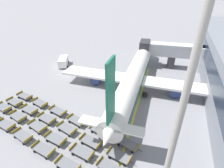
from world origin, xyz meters
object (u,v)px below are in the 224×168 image
at_px(baggage_dolly_row_mid_b_col_b, 29,110).
at_px(baggage_dolly_row_mid_b_col_f, 119,156).
at_px(service_van, 63,61).
at_px(baggage_dolly_row_mid_a_col_f, 110,168).
at_px(baggage_dolly_row_mid_b_col_e, 91,142).
at_px(baggage_dolly_row_far_col_f, 128,144).
at_px(baggage_dolly_row_far_col_b, 40,103).
at_px(baggage_dolly_row_mid_a_col_b, 18,117).
at_px(baggage_dolly_row_mid_a_col_a, 3,108).
at_px(baggage_dolly_row_far_col_c, 58,111).
at_px(baggage_dolly_row_near_col_c, 23,136).
at_px(baggage_dolly_row_near_col_e, 68,165).
at_px(airplane, 135,75).
at_px(baggage_dolly_row_mid_a_col_d, 56,139).
at_px(apron_light_mast, 197,47).
at_px(baggage_dolly_row_mid_a_col_c, 37,126).
at_px(baggage_dolly_row_mid_b_col_d, 67,129).
at_px(baggage_dolly_row_mid_b_col_c, 47,119).
at_px(baggage_dolly_row_mid_a_col_e, 82,152).
at_px(baggage_dolly_row_far_col_d, 77,121).
at_px(baggage_dolly_row_far_col_a, 25,96).
at_px(baggage_dolly_row_far_col_e, 100,130).
at_px(baggage_dolly_row_mid_b_col_a, 15,102).
at_px(baggage_dolly_row_near_col_b, 6,125).
at_px(baggage_dolly_row_near_col_d, 43,149).

relative_size(baggage_dolly_row_mid_b_col_b, baggage_dolly_row_mid_b_col_f, 1.00).
distance_m(service_van, baggage_dolly_row_mid_a_col_f, 32.54).
relative_size(baggage_dolly_row_mid_b_col_e, baggage_dolly_row_far_col_f, 1.00).
distance_m(baggage_dolly_row_mid_b_col_e, baggage_dolly_row_far_col_b, 13.28).
xyz_separation_m(baggage_dolly_row_mid_a_col_b, baggage_dolly_row_mid_b_col_e, (13.24, -0.61, 0.00)).
relative_size(baggage_dolly_row_mid_a_col_a, baggage_dolly_row_far_col_c, 1.00).
bearing_deg(service_van, baggage_dolly_row_near_col_c, -69.51).
bearing_deg(baggage_dolly_row_near_col_e, airplane, 81.97).
relative_size(baggage_dolly_row_near_col_c, baggage_dolly_row_mid_a_col_d, 1.00).
bearing_deg(baggage_dolly_row_mid_b_col_f, baggage_dolly_row_mid_b_col_e, 169.22).
bearing_deg(apron_light_mast, service_van, 137.95).
relative_size(baggage_dolly_row_near_col_c, baggage_dolly_row_far_col_b, 1.00).
xyz_separation_m(baggage_dolly_row_mid_a_col_a, baggage_dolly_row_mid_a_col_c, (8.66, -1.74, 0.00)).
xyz_separation_m(baggage_dolly_row_near_col_e, baggage_dolly_row_far_col_f, (5.75, 5.48, 0.00)).
xyz_separation_m(baggage_dolly_row_mid_b_col_d, baggage_dolly_row_far_col_f, (9.13, 0.37, 0.00)).
relative_size(baggage_dolly_row_far_col_f, apron_light_mast, 0.13).
distance_m(airplane, baggage_dolly_row_near_col_e, 21.05).
relative_size(baggage_dolly_row_near_col_c, baggage_dolly_row_mid_b_col_c, 1.00).
xyz_separation_m(baggage_dolly_row_mid_a_col_e, baggage_dolly_row_far_col_d, (-3.59, 4.91, 0.00)).
relative_size(baggage_dolly_row_mid_b_col_c, apron_light_mast, 0.13).
height_order(service_van, baggage_dolly_row_mid_a_col_f, service_van).
height_order(baggage_dolly_row_mid_a_col_e, baggage_dolly_row_mid_b_col_b, same).
bearing_deg(baggage_dolly_row_far_col_a, baggage_dolly_row_far_col_d, -11.62).
relative_size(baggage_dolly_row_near_col_c, baggage_dolly_row_far_col_e, 1.00).
height_order(baggage_dolly_row_mid_b_col_d, baggage_dolly_row_far_col_f, same).
distance_m(service_van, baggage_dolly_row_far_col_f, 30.41).
bearing_deg(service_van, baggage_dolly_row_mid_b_col_f, -44.37).
relative_size(airplane, baggage_dolly_row_mid_b_col_d, 10.23).
bearing_deg(service_van, baggage_dolly_row_mid_a_col_a, -87.58).
height_order(baggage_dolly_row_far_col_a, baggage_dolly_row_far_col_d, same).
xyz_separation_m(baggage_dolly_row_mid_b_col_f, baggage_dolly_row_far_col_d, (-8.19, 3.82, 0.00)).
distance_m(baggage_dolly_row_mid_b_col_c, baggage_dolly_row_far_col_e, 8.94).
bearing_deg(baggage_dolly_row_far_col_c, baggage_dolly_row_mid_b_col_f, -21.27).
height_order(baggage_dolly_row_mid_b_col_f, baggage_dolly_row_far_col_f, same).
bearing_deg(baggage_dolly_row_mid_b_col_b, baggage_dolly_row_far_col_a, 141.98).
relative_size(baggage_dolly_row_far_col_a, apron_light_mast, 0.13).
bearing_deg(baggage_dolly_row_far_col_d, baggage_dolly_row_far_col_f, -10.71).
relative_size(baggage_dolly_row_mid_b_col_d, apron_light_mast, 0.13).
distance_m(baggage_dolly_row_mid_a_col_b, baggage_dolly_row_mid_b_col_a, 4.58).
bearing_deg(baggage_dolly_row_mid_a_col_a, baggage_dolly_row_mid_b_col_a, 72.94).
bearing_deg(baggage_dolly_row_near_col_c, baggage_dolly_row_near_col_b, 168.44).
bearing_deg(baggage_dolly_row_near_col_e, baggage_dolly_row_mid_a_col_a, 160.79).
relative_size(baggage_dolly_row_near_col_c, baggage_dolly_row_mid_b_col_b, 1.00).
height_order(baggage_dolly_row_near_col_e, baggage_dolly_row_far_col_f, same).
bearing_deg(baggage_dolly_row_mid_b_col_b, baggage_dolly_row_mid_b_col_d, -10.97).
bearing_deg(baggage_dolly_row_far_col_b, service_van, 109.58).
bearing_deg(baggage_dolly_row_mid_b_col_f, apron_light_mast, -30.03).
bearing_deg(baggage_dolly_row_far_col_b, baggage_dolly_row_near_col_d, -48.02).
bearing_deg(baggage_dolly_row_mid_b_col_b, baggage_dolly_row_near_col_e, -29.76).
distance_m(airplane, baggage_dolly_row_mid_b_col_e, 16.88).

